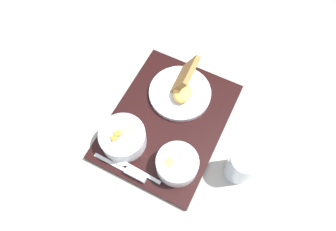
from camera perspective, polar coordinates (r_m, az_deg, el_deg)
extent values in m
plane|color=#ADA89E|center=(0.93, 0.00, -1.21)|extent=(4.00, 4.00, 0.00)
cube|color=black|center=(0.92, 0.00, -1.01)|extent=(0.45, 0.36, 0.02)
cylinder|color=silver|center=(0.87, -8.56, -4.24)|extent=(0.13, 0.13, 0.06)
torus|color=silver|center=(0.85, -8.80, -3.59)|extent=(0.13, 0.13, 0.01)
cylinder|color=#A8D184|center=(0.84, -7.64, -3.05)|extent=(0.05, 0.05, 0.01)
cylinder|color=#A8D184|center=(0.85, -9.30, -4.80)|extent=(0.06, 0.06, 0.01)
cylinder|color=#A8D184|center=(0.85, -7.87, -3.52)|extent=(0.05, 0.04, 0.02)
cylinder|color=#A8D184|center=(0.85, -8.76, -3.70)|extent=(0.05, 0.06, 0.02)
cylinder|color=#A8D184|center=(0.84, -7.52, -4.19)|extent=(0.05, 0.05, 0.01)
cylinder|color=#A8D184|center=(0.86, -8.97, -2.01)|extent=(0.06, 0.06, 0.02)
cube|color=orange|center=(0.84, -9.54, -3.50)|extent=(0.02, 0.02, 0.02)
cube|color=orange|center=(0.84, -10.18, -4.24)|extent=(0.02, 0.02, 0.01)
cube|color=orange|center=(0.85, -9.45, -3.41)|extent=(0.02, 0.02, 0.01)
cylinder|color=silver|center=(0.84, 1.76, -9.26)|extent=(0.12, 0.12, 0.06)
torus|color=silver|center=(0.81, 1.81, -8.77)|extent=(0.12, 0.12, 0.01)
cylinder|color=#B29342|center=(0.83, 1.77, -9.19)|extent=(0.10, 0.10, 0.04)
cube|color=#D1B75B|center=(0.82, 0.21, -8.98)|extent=(0.03, 0.03, 0.02)
cylinder|color=silver|center=(0.95, 2.30, 4.32)|extent=(0.20, 0.20, 0.02)
ellipsoid|color=#EAB756|center=(0.92, 2.66, 4.31)|extent=(0.08, 0.06, 0.03)
cube|color=#A37038|center=(0.94, 3.01, 7.57)|extent=(0.12, 0.08, 0.10)
cube|color=silver|center=(0.88, -10.96, -8.74)|extent=(0.02, 0.10, 0.00)
cube|color=silver|center=(0.85, -6.22, -11.20)|extent=(0.02, 0.07, 0.02)
ellipsoid|color=silver|center=(0.87, -9.26, -8.37)|extent=(0.03, 0.05, 0.01)
cube|color=silver|center=(0.86, -4.66, -11.01)|extent=(0.01, 0.11, 0.01)
cylinder|color=silver|center=(0.84, 13.76, -9.27)|extent=(0.08, 0.08, 0.12)
cylinder|color=silver|center=(0.86, 13.46, -9.67)|extent=(0.07, 0.07, 0.07)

